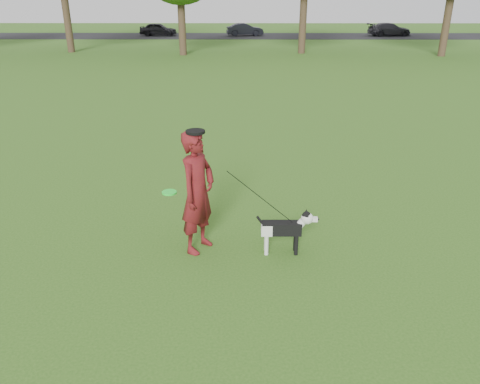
{
  "coord_description": "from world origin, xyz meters",
  "views": [
    {
      "loc": [
        0.05,
        -6.79,
        3.89
      ],
      "look_at": [
        -0.01,
        0.06,
        0.95
      ],
      "focal_mm": 35.0,
      "sensor_mm": 36.0,
      "label": 1
    }
  ],
  "objects_px": {
    "dog": "(286,227)",
    "car_mid": "(245,30)",
    "car_left": "(158,29)",
    "man": "(198,193)",
    "car_right": "(389,29)"
  },
  "relations": [
    {
      "from": "car_mid",
      "to": "man",
      "type": "bearing_deg",
      "value": 170.87
    },
    {
      "from": "man",
      "to": "car_right",
      "type": "bearing_deg",
      "value": 8.08
    },
    {
      "from": "man",
      "to": "dog",
      "type": "xyz_separation_m",
      "value": [
        1.4,
        -0.13,
        -0.54
      ]
    },
    {
      "from": "car_right",
      "to": "car_left",
      "type": "bearing_deg",
      "value": 82.37
    },
    {
      "from": "car_left",
      "to": "man",
      "type": "bearing_deg",
      "value": -165.25
    },
    {
      "from": "dog",
      "to": "car_mid",
      "type": "xyz_separation_m",
      "value": [
        -0.6,
        40.21,
        0.13
      ]
    },
    {
      "from": "man",
      "to": "dog",
      "type": "relative_size",
      "value": 2.01
    },
    {
      "from": "man",
      "to": "car_mid",
      "type": "distance_m",
      "value": 40.09
    },
    {
      "from": "man",
      "to": "car_left",
      "type": "xyz_separation_m",
      "value": [
        -7.42,
        40.08,
        -0.39
      ]
    },
    {
      "from": "dog",
      "to": "car_left",
      "type": "distance_m",
      "value": 41.16
    },
    {
      "from": "car_mid",
      "to": "car_right",
      "type": "xyz_separation_m",
      "value": [
        13.69,
        0.0,
        0.02
      ]
    },
    {
      "from": "man",
      "to": "car_right",
      "type": "relative_size",
      "value": 0.49
    },
    {
      "from": "dog",
      "to": "car_mid",
      "type": "height_order",
      "value": "car_mid"
    },
    {
      "from": "car_left",
      "to": "car_mid",
      "type": "relative_size",
      "value": 1.0
    },
    {
      "from": "car_right",
      "to": "car_mid",
      "type": "bearing_deg",
      "value": 82.37
    }
  ]
}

